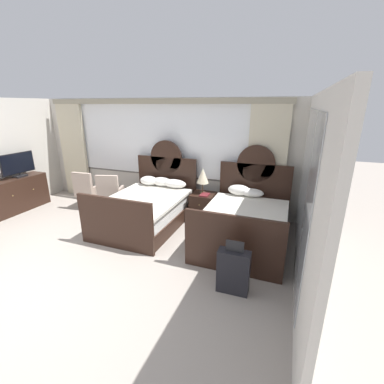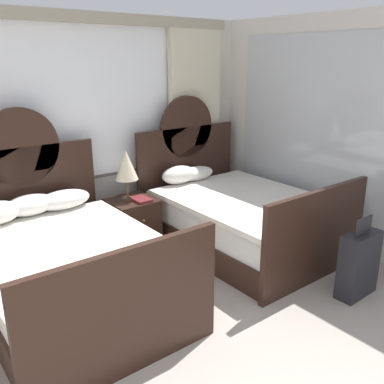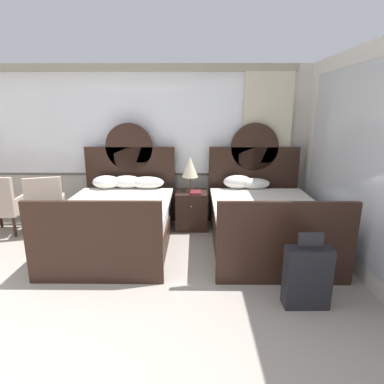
{
  "view_description": "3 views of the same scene",
  "coord_description": "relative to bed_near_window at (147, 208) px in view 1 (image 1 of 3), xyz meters",
  "views": [
    {
      "loc": [
        3.14,
        -2.18,
        2.55
      ],
      "look_at": [
        1.39,
        2.44,
        0.91
      ],
      "focal_mm": 24.76,
      "sensor_mm": 36.0,
      "label": 1
    },
    {
      "loc": [
        -0.9,
        -0.88,
        2.21
      ],
      "look_at": [
        1.25,
        1.9,
        1.08
      ],
      "focal_mm": 39.2,
      "sensor_mm": 36.0,
      "label": 2
    },
    {
      "loc": [
        1.43,
        -1.87,
        1.96
      ],
      "look_at": [
        1.39,
        1.87,
        0.97
      ],
      "focal_mm": 29.54,
      "sensor_mm": 36.0,
      "label": 3
    }
  ],
  "objects": [
    {
      "name": "suitcase_on_floor",
      "position": [
        2.27,
        -1.56,
        -0.06
      ],
      "size": [
        0.45,
        0.2,
        0.8
      ],
      "color": "black",
      "rests_on": "ground_plane"
    },
    {
      "name": "wall_right_mirror",
      "position": [
        3.13,
        -0.94,
        0.97
      ],
      "size": [
        0.08,
        4.35,
        2.7
      ],
      "color": "beige",
      "rests_on": "ground_plane"
    },
    {
      "name": "ground_plane",
      "position": [
        -0.29,
        -2.54,
        -0.38
      ],
      "size": [
        24.0,
        24.0,
        0.0
      ],
      "primitive_type": "plane",
      "color": "#9E9389"
    },
    {
      "name": "dresser_minibar",
      "position": [
        -3.44,
        -0.71,
        0.03
      ],
      "size": [
        0.49,
        1.99,
        0.83
      ],
      "color": "black",
      "rests_on": "ground_plane"
    },
    {
      "name": "nightstand_between_beds",
      "position": [
        1.08,
        0.67,
        -0.07
      ],
      "size": [
        0.52,
        0.54,
        0.63
      ],
      "color": "black",
      "rests_on": "ground_plane"
    },
    {
      "name": "armchair_by_window_centre",
      "position": [
        -1.93,
        0.33,
        0.12
      ],
      "size": [
        0.57,
        0.57,
        0.96
      ],
      "color": "#B29E8E",
      "rests_on": "ground_plane"
    },
    {
      "name": "book_on_nightstand",
      "position": [
        1.15,
        0.56,
        0.26
      ],
      "size": [
        0.18,
        0.26,
        0.03
      ],
      "color": "maroon",
      "rests_on": "nightstand_between_beds"
    },
    {
      "name": "bed_near_mirror",
      "position": [
        2.15,
        -0.01,
        -0.01
      ],
      "size": [
        1.56,
        2.21,
        1.74
      ],
      "color": "black",
      "rests_on": "ground_plane"
    },
    {
      "name": "armchair_by_window_left",
      "position": [
        -1.23,
        0.34,
        0.12
      ],
      "size": [
        0.67,
        0.67,
        0.96
      ],
      "color": "#B29E8E",
      "rests_on": "ground_plane"
    },
    {
      "name": "table_lamp_on_nightstand",
      "position": [
        1.05,
        0.7,
        0.65
      ],
      "size": [
        0.27,
        0.27,
        0.58
      ],
      "color": "brown",
      "rests_on": "nightstand_between_beds"
    },
    {
      "name": "wall_back_window",
      "position": [
        -0.29,
        1.2,
        1.06
      ],
      "size": [
        6.77,
        0.22,
        2.7
      ],
      "color": "beige",
      "rests_on": "ground_plane"
    },
    {
      "name": "tv_flatscreen",
      "position": [
        -3.42,
        -0.28,
        0.75
      ],
      "size": [
        0.2,
        0.85,
        0.6
      ],
      "color": "black",
      "rests_on": "dresser_minibar"
    },
    {
      "name": "bed_near_window",
      "position": [
        0.0,
        0.0,
        0.0
      ],
      "size": [
        1.56,
        2.21,
        1.74
      ],
      "color": "black",
      "rests_on": "ground_plane"
    }
  ]
}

